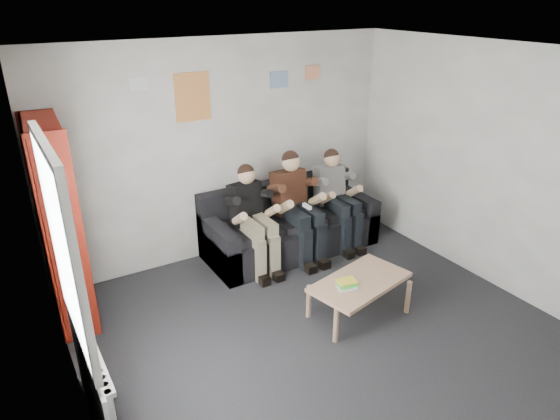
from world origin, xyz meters
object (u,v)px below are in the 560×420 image
at_px(coffee_table, 360,284).
at_px(person_left, 254,219).
at_px(person_middle, 298,207).
at_px(bookshelf, 60,225).
at_px(person_right, 338,199).
at_px(sofa, 289,227).

xyz_separation_m(coffee_table, person_left, (-0.46, 1.44, 0.28)).
bearing_deg(coffee_table, person_middle, 83.63).
bearing_deg(bookshelf, person_left, 0.66).
xyz_separation_m(bookshelf, person_middle, (2.72, -0.11, -0.37)).
distance_m(bookshelf, person_right, 3.37).
relative_size(coffee_table, person_right, 0.82).
relative_size(bookshelf, coffee_table, 1.99).
height_order(bookshelf, person_middle, bookshelf).
height_order(bookshelf, coffee_table, bookshelf).
bearing_deg(bookshelf, person_middle, 1.22).
xyz_separation_m(bookshelf, person_left, (2.10, -0.10, -0.40)).
distance_m(sofa, person_left, 0.74).
xyz_separation_m(sofa, person_left, (-0.63, -0.20, 0.34)).
relative_size(coffee_table, person_left, 0.81).
xyz_separation_m(sofa, person_right, (0.63, -0.20, 0.34)).
relative_size(person_middle, person_right, 1.05).
xyz_separation_m(person_left, person_right, (1.25, 0.00, -0.00)).
xyz_separation_m(person_middle, person_right, (0.63, 0.00, -0.03)).
bearing_deg(sofa, coffee_table, -95.58).
bearing_deg(person_left, person_right, -7.77).
bearing_deg(person_middle, bookshelf, 173.68).
xyz_separation_m(sofa, person_middle, (-0.00, -0.20, 0.37)).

